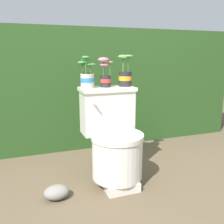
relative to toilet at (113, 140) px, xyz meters
name	(u,v)px	position (x,y,z in m)	size (l,w,h in m)	color
ground_plane	(110,183)	(-0.04, -0.05, -0.35)	(12.00, 12.00, 0.00)	brown
hedge_backdrop	(79,87)	(-0.04, 1.06, 0.30)	(3.70, 0.62, 1.29)	#284C1E
toilet	(113,140)	(0.00, 0.00, 0.00)	(0.45, 0.56, 0.75)	silver
potted_plant_left	(87,77)	(-0.16, 0.16, 0.49)	(0.13, 0.12, 0.25)	beige
potted_plant_midleft	(105,74)	(-0.01, 0.17, 0.51)	(0.13, 0.09, 0.24)	#262628
potted_plant_middle	(125,75)	(0.17, 0.17, 0.50)	(0.13, 0.11, 0.26)	#262628
garden_stone	(57,192)	(-0.48, -0.13, -0.30)	(0.18, 0.14, 0.10)	gray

